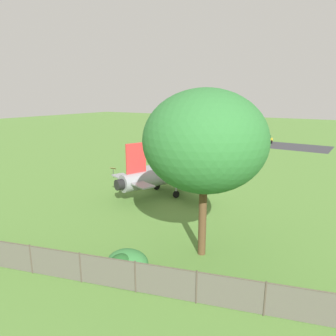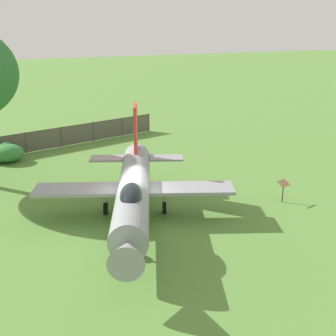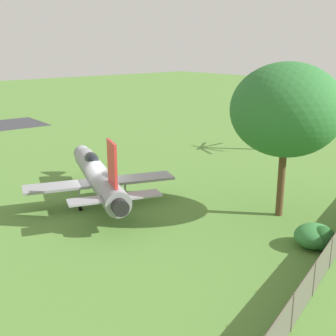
# 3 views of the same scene
# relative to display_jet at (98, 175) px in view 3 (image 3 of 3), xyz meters

# --- Properties ---
(ground_plane) EXTENTS (200.00, 200.00, 0.00)m
(ground_plane) POSITION_rel_display_jet_xyz_m (0.32, -0.13, -1.70)
(ground_plane) COLOR #568438
(display_jet) EXTENTS (12.19, 9.23, 4.80)m
(display_jet) POSITION_rel_display_jet_xyz_m (0.00, 0.00, 0.00)
(display_jet) COLOR gray
(display_jet) RESTS_ON ground_plane
(shade_tree) EXTENTS (6.20, 6.31, 8.85)m
(shade_tree) POSITION_rel_display_jet_xyz_m (9.19, 6.63, 4.51)
(shade_tree) COLOR brown
(shade_tree) RESTS_ON ground_plane
(palm_tree) EXTENTS (3.84, 4.51, 6.29)m
(palm_tree) POSITION_rel_display_jet_xyz_m (0.59, 21.55, 1.80)
(palm_tree) COLOR brown
(palm_tree) RESTS_ON ground_plane
(shrub_near_fence) EXTENTS (1.87, 2.10, 1.17)m
(shrub_near_fence) POSITION_rel_display_jet_xyz_m (12.81, 4.39, -1.12)
(shrub_near_fence) COLOR #387F3D
(shrub_near_fence) RESTS_ON ground_plane
(shrub_by_tree) EXTENTS (1.29, 1.27, 1.22)m
(shrub_by_tree) POSITION_rel_display_jet_xyz_m (13.26, 4.38, -1.09)
(shrub_by_tree) COLOR #235B26
(shrub_by_tree) RESTS_ON ground_plane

